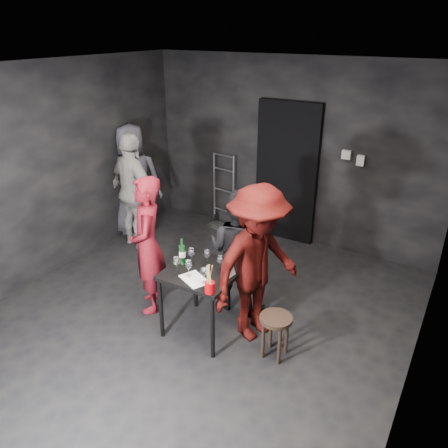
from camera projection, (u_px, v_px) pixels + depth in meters
The scene contains 26 objects.
floor at pixel (196, 317), 5.01m from camera, with size 4.50×5.00×0.02m, color black.
ceiling at pixel (188, 69), 3.89m from camera, with size 4.50×5.00×0.02m, color silver.
wall_back at pixel (289, 152), 6.40m from camera, with size 4.50×0.04×2.70m, color black.
wall_left at pixel (46, 173), 5.50m from camera, with size 0.04×5.00×2.70m, color black.
wall_right at pixel (430, 265), 3.40m from camera, with size 0.04×5.00×2.70m, color black.
doorway at pixel (287, 173), 6.48m from camera, with size 0.95×0.10×2.10m, color black.
wallbox_upper at pixel (346, 155), 5.92m from camera, with size 0.12×0.06×0.12m, color #B7B7B2.
wallbox_lower at pixel (361, 160), 5.85m from camera, with size 0.10×0.06×0.14m, color #B7B7B2.
hand_truck at pixel (223, 213), 7.22m from camera, with size 0.40×0.34×1.21m.
tasting_table at pixel (203, 278), 4.54m from camera, with size 0.72×0.72×0.75m.
stool at pixel (276, 325), 4.28m from camera, with size 0.33×0.33×0.47m.
server_red at pixel (147, 241), 4.86m from camera, with size 0.63×0.41×1.73m, color maroon.
woman_black at pixel (238, 252), 4.94m from camera, with size 0.69×0.38×1.42m, color black.
man_maroon at pixel (258, 255), 4.36m from camera, with size 1.25×0.58×1.93m, color #3A0806.
bystander_cream at pixel (133, 184), 6.26m from camera, with size 1.15×0.55×1.96m, color beige.
bystander_grey at pixel (133, 172), 6.66m from camera, with size 0.99×0.54×2.02m, color #52525C.
tasting_mat at pixel (194, 279), 4.34m from camera, with size 0.30×0.20×0.00m, color white.
wine_glass_a at pixel (177, 264), 4.44m from camera, with size 0.07×0.07×0.19m, color white, non-canonical shape.
wine_glass_b at pixel (191, 255), 4.60m from camera, with size 0.07×0.07×0.19m, color white, non-canonical shape.
wine_glass_c at pixel (207, 257), 4.58m from camera, with size 0.07×0.07×0.18m, color white, non-canonical shape.
wine_glass_d at pixel (189, 268), 4.36m from camera, with size 0.07×0.07×0.19m, color white, non-canonical shape.
wine_glass_e at pixel (204, 275), 4.25m from camera, with size 0.07×0.07×0.18m, color white, non-canonical shape.
wine_glass_f at pixel (220, 262), 4.47m from camera, with size 0.07×0.07×0.18m, color white, non-canonical shape.
wine_bottle at pixel (182, 254), 4.59m from camera, with size 0.07×0.07×0.29m.
breadstick_cup at pixel (210, 280), 4.07m from camera, with size 0.10×0.10×0.31m.
reserved_card at pixel (227, 271), 4.38m from camera, with size 0.09×0.15×0.11m, color white, non-canonical shape.
Camera 1 is at (2.39, -3.36, 3.06)m, focal length 35.00 mm.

